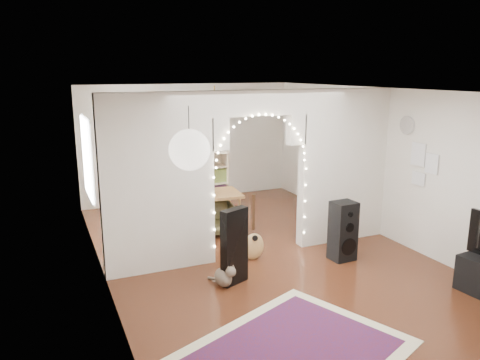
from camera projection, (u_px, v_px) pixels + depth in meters
name	position (u px, v px, depth m)	size (l,w,h in m)	color
floor	(258.00, 252.00, 7.89)	(7.50, 7.50, 0.00)	black
ceiling	(259.00, 90.00, 7.27)	(5.00, 7.50, 0.02)	white
wall_back	(189.00, 143.00, 10.93)	(5.00, 0.02, 2.70)	silver
wall_front	(438.00, 257.00, 4.23)	(5.00, 0.02, 2.70)	silver
wall_left	(99.00, 190.00, 6.61)	(0.02, 7.50, 2.70)	silver
wall_right	(381.00, 163.00, 8.55)	(0.02, 7.50, 2.70)	silver
divider_wall	(258.00, 170.00, 7.56)	(5.00, 0.20, 2.70)	silver
fairy_lights	(262.00, 164.00, 7.42)	(1.64, 0.04, 1.60)	#FFEABF
window	(87.00, 158.00, 8.19)	(0.04, 1.20, 1.40)	white
wall_clock	(407.00, 125.00, 7.84)	(0.31, 0.31, 0.03)	white
picture_frames	(422.00, 164.00, 7.62)	(0.02, 0.50, 0.70)	white
paper_lantern	(189.00, 150.00, 4.49)	(0.40, 0.40, 0.40)	white
ceiling_fan	(214.00, 102.00, 9.13)	(1.10, 1.10, 0.30)	#A98738
area_rug	(291.00, 354.00, 5.05)	(2.49, 1.86, 0.02)	maroon
guitar_case	(234.00, 246.00, 6.64)	(0.43, 0.14, 1.11)	black
acoustic_guitar	(253.00, 236.00, 7.50)	(0.39, 0.27, 0.93)	#B48348
tabby_cat	(224.00, 276.00, 6.63)	(0.36, 0.53, 0.36)	brown
floor_speaker	(343.00, 231.00, 7.50)	(0.39, 0.35, 0.97)	black
bookcase	(195.00, 184.00, 9.60)	(1.38, 0.35, 1.42)	beige
dining_table	(208.00, 197.00, 8.76)	(1.27, 0.91, 0.76)	brown
flower_vase	(208.00, 188.00, 8.72)	(0.18, 0.18, 0.19)	silver
dining_chair_left	(180.00, 234.00, 8.01)	(0.54, 0.56, 0.51)	brown
dining_chair_right	(218.00, 219.00, 8.75)	(0.60, 0.62, 0.56)	brown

